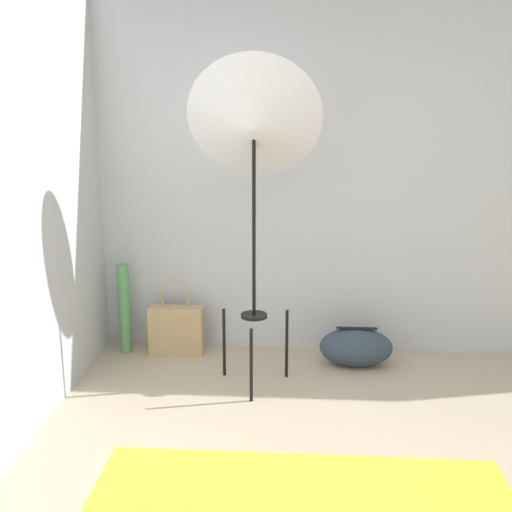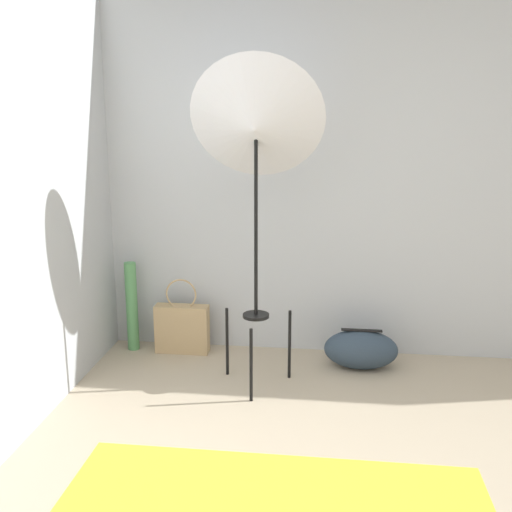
{
  "view_description": "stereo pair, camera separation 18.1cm",
  "coord_description": "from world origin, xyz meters",
  "px_view_note": "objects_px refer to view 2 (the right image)",
  "views": [
    {
      "loc": [
        -0.05,
        -1.88,
        1.69
      ],
      "look_at": [
        -0.28,
        1.43,
        0.9
      ],
      "focal_mm": 42.0,
      "sensor_mm": 36.0,
      "label": 1
    },
    {
      "loc": [
        0.13,
        -1.87,
        1.69
      ],
      "look_at": [
        -0.28,
        1.43,
        0.9
      ],
      "focal_mm": 42.0,
      "sensor_mm": 36.0,
      "label": 2
    }
  ],
  "objects_px": {
    "photo_umbrella": "(256,127)",
    "tote_bag": "(182,328)",
    "duffel_bag": "(361,349)",
    "paper_roll": "(132,306)"
  },
  "relations": [
    {
      "from": "photo_umbrella",
      "to": "tote_bag",
      "type": "xyz_separation_m",
      "value": [
        -0.59,
        0.46,
        -1.43
      ]
    },
    {
      "from": "duffel_bag",
      "to": "tote_bag",
      "type": "bearing_deg",
      "value": 174.07
    },
    {
      "from": "photo_umbrella",
      "to": "duffel_bag",
      "type": "xyz_separation_m",
      "value": [
        0.68,
        0.33,
        -1.48
      ]
    },
    {
      "from": "tote_bag",
      "to": "duffel_bag",
      "type": "bearing_deg",
      "value": -5.93
    },
    {
      "from": "tote_bag",
      "to": "duffel_bag",
      "type": "xyz_separation_m",
      "value": [
        1.27,
        -0.13,
        -0.05
      ]
    },
    {
      "from": "duffel_bag",
      "to": "paper_roll",
      "type": "bearing_deg",
      "value": 174.99
    },
    {
      "from": "tote_bag",
      "to": "paper_roll",
      "type": "relative_size",
      "value": 0.84
    },
    {
      "from": "photo_umbrella",
      "to": "duffel_bag",
      "type": "distance_m",
      "value": 1.66
    },
    {
      "from": "tote_bag",
      "to": "photo_umbrella",
      "type": "bearing_deg",
      "value": -37.84
    },
    {
      "from": "photo_umbrella",
      "to": "tote_bag",
      "type": "height_order",
      "value": "photo_umbrella"
    }
  ]
}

